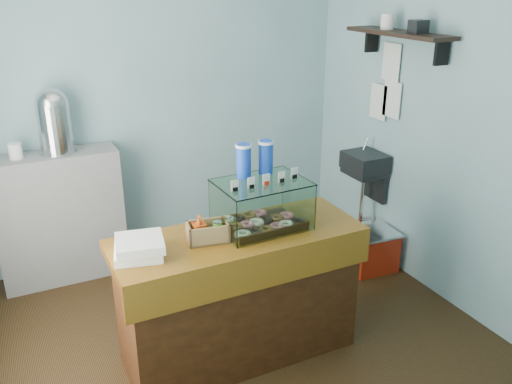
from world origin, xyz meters
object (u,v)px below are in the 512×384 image
display_case (260,202)px  coffee_urn (54,119)px  red_cooler (372,250)px  counter (239,295)px

display_case → coffee_urn: bearing=122.0°
red_cooler → display_case: bearing=-156.7°
counter → red_cooler: counter is taller
coffee_urn → red_cooler: size_ratio=1.21×
counter → display_case: bearing=19.4°
counter → red_cooler: (1.51, 0.52, -0.28)m
red_cooler → coffee_urn: bearing=160.0°
counter → coffee_urn: coffee_urn is taller
display_case → red_cooler: size_ratio=1.35×
counter → red_cooler: 1.62m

